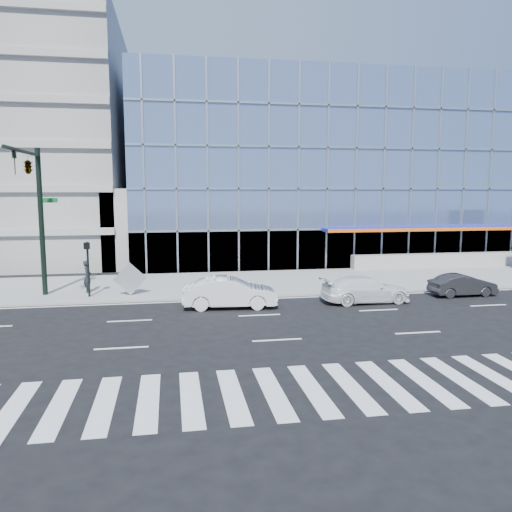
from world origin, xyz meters
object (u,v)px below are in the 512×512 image
at_px(white_sedan, 230,292).
at_px(tilted_panel, 130,279).
at_px(dark_sedan, 463,285).
at_px(traffic_signal, 32,185).
at_px(white_suv, 365,289).
at_px(pedestrian, 88,276).
at_px(ped_signal_post, 88,261).

relative_size(white_sedan, tilted_panel, 3.63).
height_order(white_sedan, dark_sedan, white_sedan).
bearing_deg(traffic_signal, white_suv, -9.24).
height_order(traffic_signal, white_suv, traffic_signal).
bearing_deg(pedestrian, white_suv, -109.67).
bearing_deg(tilted_panel, white_sedan, -42.32).
bearing_deg(dark_sedan, ped_signal_post, 81.63).
bearing_deg(white_suv, pedestrian, 72.09).
bearing_deg(tilted_panel, traffic_signal, 174.96).
relative_size(ped_signal_post, white_sedan, 0.64).
height_order(ped_signal_post, pedestrian, ped_signal_post).
xyz_separation_m(ped_signal_post, pedestrian, (-0.25, 1.28, -1.08)).
height_order(traffic_signal, white_sedan, traffic_signal).
relative_size(white_sedan, dark_sedan, 1.27).
bearing_deg(traffic_signal, ped_signal_post, 8.52).
relative_size(white_suv, dark_sedan, 1.27).
relative_size(ped_signal_post, dark_sedan, 0.81).
distance_m(traffic_signal, white_suv, 18.10).
relative_size(white_suv, white_sedan, 1.00).
xyz_separation_m(white_suv, white_sedan, (-7.24, -0.00, 0.09)).
bearing_deg(ped_signal_post, white_sedan, -23.31).
relative_size(dark_sedan, tilted_panel, 2.85).
bearing_deg(tilted_panel, ped_signal_post, 171.18).
bearing_deg(white_sedan, traffic_signal, 78.71).
distance_m(traffic_signal, pedestrian, 5.82).
bearing_deg(pedestrian, white_sedan, -123.40).
height_order(white_sedan, pedestrian, pedestrian).
bearing_deg(traffic_signal, pedestrian, 36.26).
distance_m(pedestrian, tilted_panel, 2.71).
xyz_separation_m(traffic_signal, white_suv, (17.03, -2.77, -5.48)).
bearing_deg(ped_signal_post, pedestrian, 100.88).
bearing_deg(white_sedan, white_suv, -85.49).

